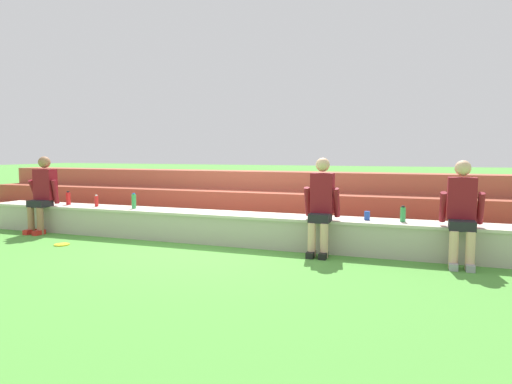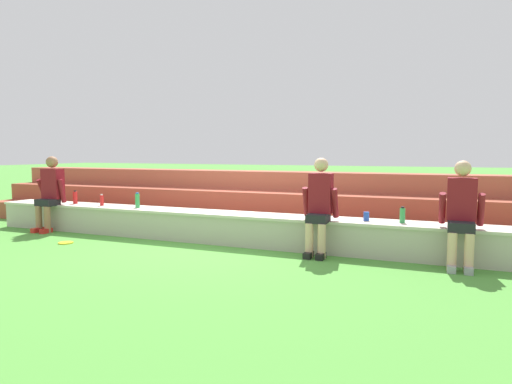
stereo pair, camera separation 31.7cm
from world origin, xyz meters
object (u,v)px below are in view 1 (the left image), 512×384
Objects in this scene: person_center at (462,211)px; water_bottle_mid_right at (134,201)px; water_bottle_near_right at (68,198)px; water_bottle_near_left at (96,201)px; frisbee at (62,245)px; person_left_of_center at (321,204)px; water_bottle_center_gap at (403,214)px; plastic_cup_middle at (367,216)px; person_far_left at (43,192)px.

water_bottle_mid_right is at bearing 177.18° from person_center.
person_center reaches higher than water_bottle_near_right.
water_bottle_near_left is at bearing 178.88° from water_bottle_mid_right.
frisbee is at bearing -80.33° from water_bottle_near_left.
person_left_of_center is 1.02× the size of person_center.
water_bottle_near_left is at bearing -179.83° from water_bottle_center_gap.
water_bottle_center_gap is 0.84× the size of water_bottle_mid_right.
person_center is at bearing -2.82° from water_bottle_mid_right.
frisbee is (-0.61, -1.02, -0.59)m from water_bottle_mid_right.
plastic_cup_middle is (-1.19, 0.28, -0.16)m from person_center.
water_bottle_near_right is at bearing 176.49° from water_bottle_near_left.
water_bottle_mid_right is (-4.34, -0.03, 0.02)m from water_bottle_center_gap.
person_left_of_center is 4.06m from water_bottle_near_left.
water_bottle_center_gap is 1.80× the size of plastic_cup_middle.
water_bottle_near_right is (-4.71, 0.32, -0.11)m from person_left_of_center.
plastic_cup_middle is at bearing 166.58° from person_center.
frisbee is (0.83, -1.07, -0.58)m from water_bottle_near_right.
water_bottle_near_left is at bearing 177.41° from person_center.
water_bottle_near_right reaches higher than plastic_cup_middle.
plastic_cup_middle is (4.64, 0.02, -0.03)m from water_bottle_near_left.
person_far_left is 1.00× the size of person_left_of_center.
plastic_cup_middle is at bearing 0.53° from water_bottle_mid_right.
person_far_left is 6.56× the size of water_bottle_near_left.
water_bottle_center_gap is 5.78m from water_bottle_near_right.
water_bottle_center_gap is 5.09m from frisbee.
water_bottle_center_gap is 0.98× the size of frisbee.
plastic_cup_middle is at bearing 13.24° from frisbee.
person_center is 5.75m from frisbee.
person_far_left is 1.02× the size of person_center.
water_bottle_near_right is at bearing 179.75° from water_bottle_center_gap.
water_bottle_mid_right is 0.79m from water_bottle_near_left.
plastic_cup_middle is (0.59, 0.30, -0.17)m from person_left_of_center.
person_center is 5.84m from water_bottle_near_left.
water_bottle_mid_right reaches higher than plastic_cup_middle.
person_far_left is at bearing -177.11° from plastic_cup_middle.
water_bottle_mid_right reaches higher than water_bottle_near_right.
water_bottle_mid_right is 1.32m from frisbee.
person_far_left is at bearing -164.54° from water_bottle_near_left.
water_bottle_near_left is 0.91× the size of frisbee.
person_far_left is 5.00m from person_left_of_center.
person_far_left is 5.96× the size of frisbee.
water_bottle_mid_right is 1.28× the size of water_bottle_near_left.
person_far_left is 0.44m from water_bottle_near_right.
frisbee is (-4.95, -1.05, -0.57)m from water_bottle_center_gap.
person_center is at bearing -0.02° from person_far_left.
person_far_left reaches higher than frisbee.
person_center is at bearing -2.69° from water_bottle_near_right.
water_bottle_near_right is (-5.78, 0.03, 0.01)m from water_bottle_center_gap.
plastic_cup_middle is (5.30, -0.02, -0.05)m from water_bottle_near_right.
person_left_of_center is 5.49× the size of water_bottle_near_right.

